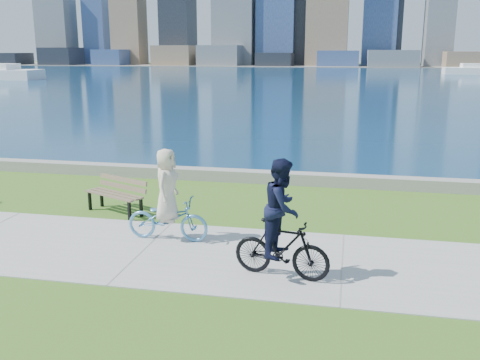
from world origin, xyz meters
name	(u,v)px	position (x,y,z in m)	size (l,w,h in m)	color
ground	(144,250)	(0.00, 0.00, 0.00)	(320.00, 320.00, 0.00)	#365F19
concrete_path	(144,250)	(0.00, 0.00, 0.01)	(80.00, 3.50, 0.02)	#9E9E99
seawall	(217,175)	(0.00, 6.20, 0.17)	(90.00, 0.50, 0.35)	gray
bay_water	(324,77)	(0.00, 72.00, 0.00)	(320.00, 131.00, 0.01)	#0B2C4B
far_shore	(336,65)	(0.00, 130.00, 0.06)	(320.00, 30.00, 0.12)	slate
park_bench	(117,192)	(-1.62, 2.37, 0.53)	(1.78, 1.24, 0.88)	black
cyclist_woman	(167,207)	(0.29, 0.69, 0.76)	(0.65, 1.80, 1.99)	#5294C8
cyclist_man	(282,229)	(2.93, -0.76, 0.94)	(0.83, 1.84, 2.18)	black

